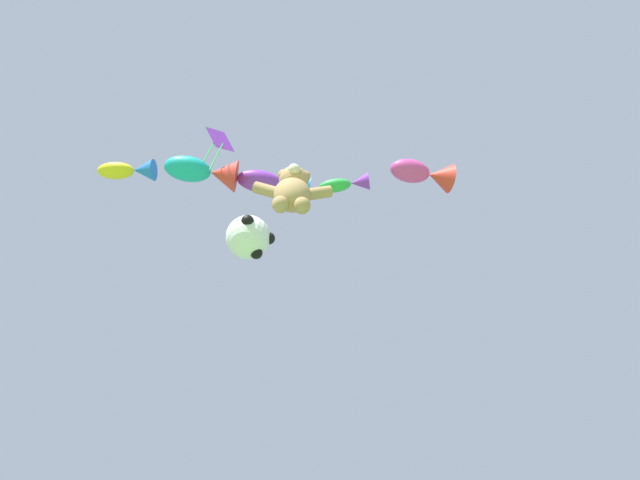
% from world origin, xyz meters
% --- Properties ---
extents(teddy_bear_kite, '(1.73, 0.76, 1.75)m').
position_xyz_m(teddy_bear_kite, '(1.19, 3.51, 10.80)').
color(teddy_bear_kite, tan).
extents(soccer_ball_kite, '(0.93, 0.92, 0.85)m').
position_xyz_m(soccer_ball_kite, '(0.45, 3.72, 9.12)').
color(soccer_ball_kite, white).
extents(fish_kite_magenta, '(1.86, 1.01, 0.84)m').
position_xyz_m(fish_kite_magenta, '(4.83, 4.40, 14.16)').
color(fish_kite_magenta, '#E53F9E').
extents(fish_kite_emerald, '(1.50, 0.74, 0.50)m').
position_xyz_m(fish_kite_emerald, '(2.64, 4.80, 14.06)').
color(fish_kite_emerald, green).
extents(fish_kite_violet, '(2.20, 1.00, 0.83)m').
position_xyz_m(fish_kite_violet, '(0.65, 5.08, 14.35)').
color(fish_kite_violet, purple).
extents(fish_kite_teal, '(2.11, 1.06, 0.93)m').
position_xyz_m(fish_kite_teal, '(-1.39, 4.70, 14.13)').
color(fish_kite_teal, '#19ADB2').
extents(fish_kite_goldfin, '(1.70, 0.71, 0.65)m').
position_xyz_m(fish_kite_goldfin, '(-3.72, 5.01, 14.61)').
color(fish_kite_goldfin, yellow).
extents(diamond_kite, '(0.81, 0.72, 2.90)m').
position_xyz_m(diamond_kite, '(-1.10, 4.04, 14.74)').
color(diamond_kite, purple).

